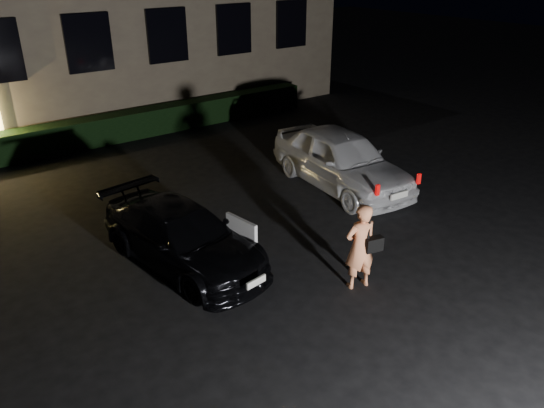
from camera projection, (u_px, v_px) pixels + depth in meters
ground at (335, 297)px, 9.22m from camera, size 80.00×80.00×0.00m
hedge at (106, 129)px, 16.61m from camera, size 15.00×0.70×0.85m
sedan at (183, 236)px, 10.04m from camera, size 2.11×4.10×1.13m
hatch at (341, 159)px, 13.33m from camera, size 2.18×4.47×1.47m
man at (360, 246)px, 9.20m from camera, size 0.68×0.52×1.62m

